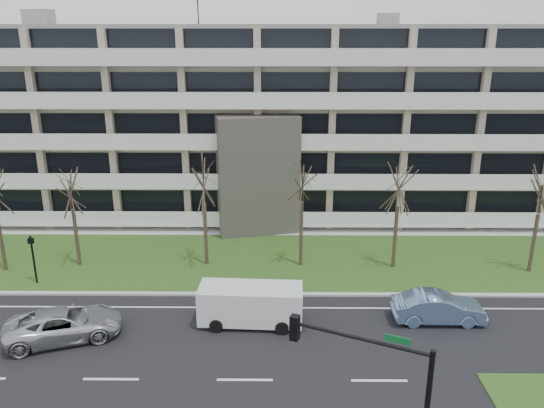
{
  "coord_description": "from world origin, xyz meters",
  "views": [
    {
      "loc": [
        1.39,
        -20.02,
        14.83
      ],
      "look_at": [
        1.13,
        10.0,
        5.01
      ],
      "focal_mm": 35.0,
      "sensor_mm": 36.0,
      "label": 1
    }
  ],
  "objects_px": {
    "silver_pickup": "(64,324)",
    "traffic_signal": "(378,386)",
    "blue_sedan": "(438,308)",
    "pedestrian_signal": "(33,253)",
    "white_van": "(252,302)"
  },
  "relations": [
    {
      "from": "traffic_signal",
      "to": "pedestrian_signal",
      "type": "relative_size",
      "value": 1.82
    },
    {
      "from": "blue_sedan",
      "to": "traffic_signal",
      "type": "distance_m",
      "value": 12.07
    },
    {
      "from": "blue_sedan",
      "to": "white_van",
      "type": "relative_size",
      "value": 0.87
    },
    {
      "from": "traffic_signal",
      "to": "pedestrian_signal",
      "type": "bearing_deg",
      "value": 165.29
    },
    {
      "from": "blue_sedan",
      "to": "traffic_signal",
      "type": "xyz_separation_m",
      "value": [
        -5.3,
        -10.45,
        2.9
      ]
    },
    {
      "from": "pedestrian_signal",
      "to": "white_van",
      "type": "bearing_deg",
      "value": -3.97
    },
    {
      "from": "traffic_signal",
      "to": "silver_pickup",
      "type": "bearing_deg",
      "value": 172.79
    },
    {
      "from": "blue_sedan",
      "to": "pedestrian_signal",
      "type": "distance_m",
      "value": 23.85
    },
    {
      "from": "silver_pickup",
      "to": "traffic_signal",
      "type": "distance_m",
      "value": 16.72
    },
    {
      "from": "traffic_signal",
      "to": "pedestrian_signal",
      "type": "height_order",
      "value": "traffic_signal"
    },
    {
      "from": "white_van",
      "to": "pedestrian_signal",
      "type": "bearing_deg",
      "value": 164.35
    },
    {
      "from": "silver_pickup",
      "to": "white_van",
      "type": "distance_m",
      "value": 9.54
    },
    {
      "from": "silver_pickup",
      "to": "traffic_signal",
      "type": "height_order",
      "value": "traffic_signal"
    },
    {
      "from": "silver_pickup",
      "to": "white_van",
      "type": "xyz_separation_m",
      "value": [
        9.4,
        1.54,
        0.48
      ]
    },
    {
      "from": "traffic_signal",
      "to": "pedestrian_signal",
      "type": "xyz_separation_m",
      "value": [
        -18.13,
        14.72,
        -1.7
      ]
    }
  ]
}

